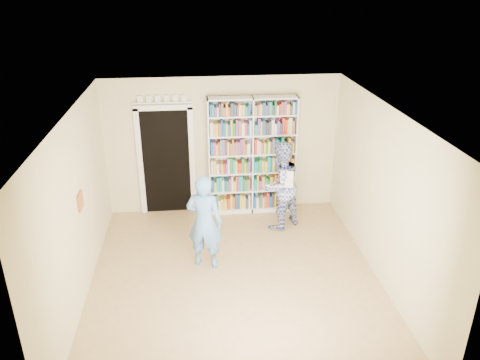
# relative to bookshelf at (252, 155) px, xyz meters

# --- Properties ---
(floor) EXTENTS (5.00, 5.00, 0.00)m
(floor) POSITION_rel_bookshelf_xyz_m (-0.56, -2.34, -1.18)
(floor) COLOR #A17D4E
(floor) RESTS_ON ground
(ceiling) EXTENTS (5.00, 5.00, 0.00)m
(ceiling) POSITION_rel_bookshelf_xyz_m (-0.56, -2.34, 1.52)
(ceiling) COLOR white
(ceiling) RESTS_ON wall_back
(wall_back) EXTENTS (4.50, 0.00, 4.50)m
(wall_back) POSITION_rel_bookshelf_xyz_m (-0.56, 0.16, 0.17)
(wall_back) COLOR beige
(wall_back) RESTS_ON floor
(wall_left) EXTENTS (0.00, 5.00, 5.00)m
(wall_left) POSITION_rel_bookshelf_xyz_m (-2.81, -2.34, 0.17)
(wall_left) COLOR beige
(wall_left) RESTS_ON floor
(wall_right) EXTENTS (0.00, 5.00, 5.00)m
(wall_right) POSITION_rel_bookshelf_xyz_m (1.69, -2.34, 0.17)
(wall_right) COLOR beige
(wall_right) RESTS_ON floor
(bookshelf) EXTENTS (1.70, 0.32, 2.34)m
(bookshelf) POSITION_rel_bookshelf_xyz_m (0.00, 0.00, 0.00)
(bookshelf) COLOR white
(bookshelf) RESTS_ON floor
(doorway) EXTENTS (1.10, 0.08, 2.43)m
(doorway) POSITION_rel_bookshelf_xyz_m (-1.66, 0.13, -0.00)
(doorway) COLOR black
(doorway) RESTS_ON floor
(wall_art) EXTENTS (0.03, 0.25, 0.25)m
(wall_art) POSITION_rel_bookshelf_xyz_m (-2.79, -2.14, 0.22)
(wall_art) COLOR brown
(wall_art) RESTS_ON wall_left
(man_blue) EXTENTS (0.68, 0.55, 1.60)m
(man_blue) POSITION_rel_bookshelf_xyz_m (-1.00, -1.87, -0.38)
(man_blue) COLOR #5686BF
(man_blue) RESTS_ON floor
(man_plaid) EXTENTS (1.04, 0.98, 1.69)m
(man_plaid) POSITION_rel_bookshelf_xyz_m (0.43, -0.72, -0.34)
(man_plaid) COLOR #313F98
(man_plaid) RESTS_ON floor
(paper_sheet) EXTENTS (0.23, 0.04, 0.32)m
(paper_sheet) POSITION_rel_bookshelf_xyz_m (0.49, -0.99, -0.10)
(paper_sheet) COLOR white
(paper_sheet) RESTS_ON man_plaid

